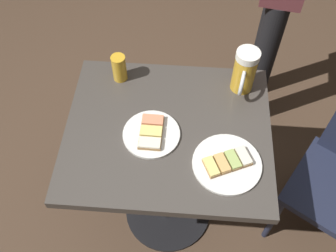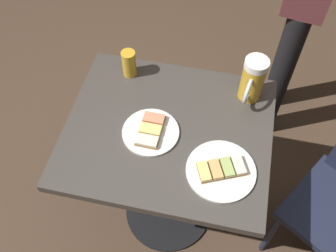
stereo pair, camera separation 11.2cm
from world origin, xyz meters
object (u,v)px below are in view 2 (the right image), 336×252
object	(u,v)px
plate_near	(151,131)
plate_far	(221,170)
beer_mug	(252,80)
beer_glass_small	(129,63)

from	to	relation	value
plate_near	plate_far	xyz separation A→B (m)	(0.10, 0.27, -0.00)
plate_far	beer_mug	xyz separation A→B (m)	(-0.35, 0.06, 0.08)
plate_near	beer_mug	bearing A→B (deg)	127.15
plate_near	beer_glass_small	bearing A→B (deg)	-150.33
plate_near	beer_mug	distance (m)	0.42
plate_far	beer_mug	size ratio (longest dim) A/B	1.28
plate_near	beer_mug	xyz separation A→B (m)	(-0.25, 0.33, 0.08)
beer_glass_small	plate_far	bearing A→B (deg)	48.92
beer_glass_small	plate_near	bearing A→B (deg)	29.67
plate_near	plate_far	bearing A→B (deg)	69.33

